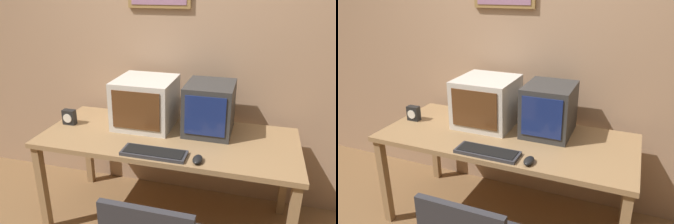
{
  "view_description": "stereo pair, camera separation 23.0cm",
  "coord_description": "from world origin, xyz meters",
  "views": [
    {
      "loc": [
        0.59,
        -1.3,
        1.76
      ],
      "look_at": [
        0.0,
        0.77,
        0.93
      ],
      "focal_mm": 35.0,
      "sensor_mm": 36.0,
      "label": 1
    },
    {
      "loc": [
        0.81,
        -1.23,
        1.76
      ],
      "look_at": [
        0.0,
        0.77,
        0.93
      ],
      "focal_mm": 35.0,
      "sensor_mm": 36.0,
      "label": 2
    }
  ],
  "objects": [
    {
      "name": "monitor_right",
      "position": [
        0.27,
        0.94,
        0.93
      ],
      "size": [
        0.34,
        0.4,
        0.37
      ],
      "color": "#333333",
      "rests_on": "desk"
    },
    {
      "name": "keyboard_main",
      "position": [
        -0.01,
        0.47,
        0.76
      ],
      "size": [
        0.42,
        0.15,
        0.03
      ],
      "color": "#333338",
      "rests_on": "desk"
    },
    {
      "name": "wall_back",
      "position": [
        -0.0,
        1.29,
        1.3
      ],
      "size": [
        8.0,
        0.08,
        2.6
      ],
      "color": "tan",
      "rests_on": "ground_plane"
    },
    {
      "name": "desk",
      "position": [
        0.0,
        0.77,
        0.67
      ],
      "size": [
        1.83,
        0.79,
        0.75
      ],
      "color": "#99754C",
      "rests_on": "ground_plane"
    },
    {
      "name": "desk_clock",
      "position": [
        -0.8,
        0.77,
        0.81
      ],
      "size": [
        0.1,
        0.06,
        0.12
      ],
      "color": "black",
      "rests_on": "desk"
    },
    {
      "name": "mouse_near_keyboard",
      "position": [
        0.28,
        0.45,
        0.77
      ],
      "size": [
        0.06,
        0.11,
        0.04
      ],
      "color": "black",
      "rests_on": "desk"
    },
    {
      "name": "monitor_left",
      "position": [
        -0.22,
        0.93,
        0.93
      ],
      "size": [
        0.43,
        0.44,
        0.37
      ],
      "color": "beige",
      "rests_on": "desk"
    }
  ]
}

